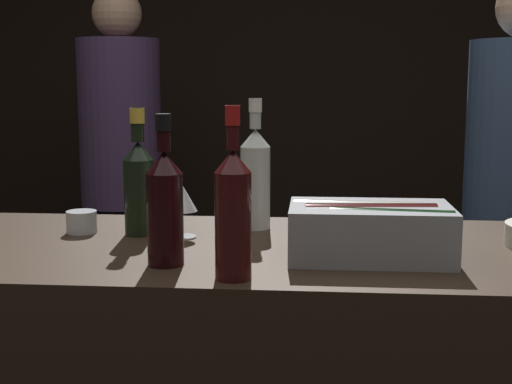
# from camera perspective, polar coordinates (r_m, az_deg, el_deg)

# --- Properties ---
(wall_back_chalkboard) EXTENTS (6.40, 0.06, 2.80)m
(wall_back_chalkboard) POSITION_cam_1_polar(r_m,az_deg,el_deg) (4.06, 2.92, 9.99)
(wall_back_chalkboard) COLOR black
(wall_back_chalkboard) RESTS_ON ground_plane
(ice_bin_with_bottles) EXTENTS (0.34, 0.21, 0.12)m
(ice_bin_with_bottles) POSITION_cam_1_polar(r_m,az_deg,el_deg) (1.54, 9.16, -2.88)
(ice_bin_with_bottles) COLOR #9EA0A5
(ice_bin_with_bottles) RESTS_ON bar_counter
(wine_glass) EXTENTS (0.07, 0.07, 0.13)m
(wine_glass) POSITION_cam_1_polar(r_m,az_deg,el_deg) (1.72, -5.96, -0.58)
(wine_glass) COLOR silver
(wine_glass) RESTS_ON bar_counter
(candle_votive) EXTENTS (0.08, 0.08, 0.05)m
(candle_votive) POSITION_cam_1_polar(r_m,az_deg,el_deg) (1.83, -13.77, -2.32)
(candle_votive) COLOR silver
(candle_votive) RESTS_ON bar_counter
(red_wine_bottle_black_foil) EXTENTS (0.07, 0.07, 0.31)m
(red_wine_bottle_black_foil) POSITION_cam_1_polar(r_m,az_deg,el_deg) (1.47, -7.30, -0.92)
(red_wine_bottle_black_foil) COLOR black
(red_wine_bottle_black_foil) RESTS_ON bar_counter
(white_wine_bottle) EXTENTS (0.08, 0.08, 0.33)m
(white_wine_bottle) POSITION_cam_1_polar(r_m,az_deg,el_deg) (1.81, -0.05, 1.41)
(white_wine_bottle) COLOR #B2B7AD
(white_wine_bottle) RESTS_ON bar_counter
(red_wine_bottle_tall) EXTENTS (0.07, 0.07, 0.33)m
(red_wine_bottle_tall) POSITION_cam_1_polar(r_m,az_deg,el_deg) (1.35, -1.85, -1.44)
(red_wine_bottle_tall) COLOR #380F0F
(red_wine_bottle_tall) RESTS_ON bar_counter
(champagne_bottle) EXTENTS (0.07, 0.07, 0.31)m
(champagne_bottle) POSITION_cam_1_polar(r_m,az_deg,el_deg) (1.76, -9.35, 0.75)
(champagne_bottle) COLOR black
(champagne_bottle) RESTS_ON bar_counter
(person_blond_tee) EXTENTS (0.35, 0.35, 1.71)m
(person_blond_tee) POSITION_cam_1_polar(r_m,az_deg,el_deg) (3.18, -10.72, 2.08)
(person_blond_tee) COLOR black
(person_blond_tee) RESTS_ON ground_plane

